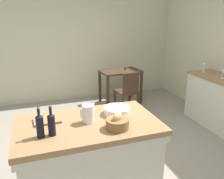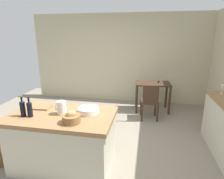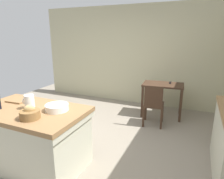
# 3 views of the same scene
# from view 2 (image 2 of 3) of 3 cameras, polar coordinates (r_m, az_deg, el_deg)

# --- Properties ---
(ground_plane) EXTENTS (6.76, 6.76, 0.00)m
(ground_plane) POSITION_cam_2_polar(r_m,az_deg,el_deg) (3.75, -4.04, -15.87)
(ground_plane) COLOR gray
(wall_back) EXTENTS (5.32, 0.12, 2.60)m
(wall_back) POSITION_cam_2_polar(r_m,az_deg,el_deg) (5.77, 2.27, 9.24)
(wall_back) COLOR #B7B28E
(wall_back) RESTS_ON ground
(island_table) EXTENTS (1.54, 0.91, 0.87)m
(island_table) POSITION_cam_2_polar(r_m,az_deg,el_deg) (3.06, -14.49, -14.10)
(island_table) COLOR olive
(island_table) RESTS_ON ground
(writing_desk) EXTENTS (0.94, 0.63, 0.82)m
(writing_desk) POSITION_cam_2_polar(r_m,az_deg,el_deg) (5.14, 12.18, 0.58)
(writing_desk) COLOR #3D281C
(writing_desk) RESTS_ON ground
(wooden_chair) EXTENTS (0.44, 0.44, 0.89)m
(wooden_chair) POSITION_cam_2_polar(r_m,az_deg,el_deg) (4.60, 11.32, -3.33)
(wooden_chair) COLOR #3D281C
(wooden_chair) RESTS_ON ground
(pitcher) EXTENTS (0.17, 0.13, 0.24)m
(pitcher) POSITION_cam_2_polar(r_m,az_deg,el_deg) (2.85, -14.97, -5.25)
(pitcher) COLOR silver
(pitcher) RESTS_ON island_table
(wash_bowl) EXTENTS (0.31, 0.31, 0.08)m
(wash_bowl) POSITION_cam_2_polar(r_m,az_deg,el_deg) (2.83, -7.13, -6.28)
(wash_bowl) COLOR silver
(wash_bowl) RESTS_ON island_table
(bread_basket) EXTENTS (0.24, 0.24, 0.17)m
(bread_basket) POSITION_cam_2_polar(r_m,az_deg,el_deg) (2.56, -12.16, -8.46)
(bread_basket) COLOR brown
(bread_basket) RESTS_ON island_table
(cutting_board) EXTENTS (0.30, 0.23, 0.02)m
(cutting_board) POSITION_cam_2_polar(r_m,az_deg,el_deg) (3.21, -20.45, -5.03)
(cutting_board) COLOR olive
(cutting_board) RESTS_ON island_table
(wine_bottle_dark) EXTENTS (0.07, 0.07, 0.30)m
(wine_bottle_dark) POSITION_cam_2_polar(r_m,az_deg,el_deg) (2.90, -23.59, -5.32)
(wine_bottle_dark) COLOR black
(wine_bottle_dark) RESTS_ON island_table
(wine_bottle_amber) EXTENTS (0.07, 0.07, 0.31)m
(wine_bottle_amber) POSITION_cam_2_polar(r_m,az_deg,el_deg) (2.96, -25.35, -5.04)
(wine_bottle_amber) COLOR black
(wine_bottle_amber) RESTS_ON island_table
(wine_glass_middle) EXTENTS (0.07, 0.07, 0.17)m
(wine_glass_middle) POSITION_cam_2_polar(r_m,az_deg,el_deg) (4.05, 30.42, 0.52)
(wine_glass_middle) COLOR white
(wine_glass_middle) RESTS_ON side_cabinet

